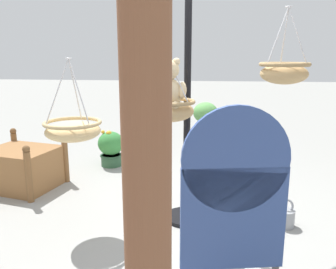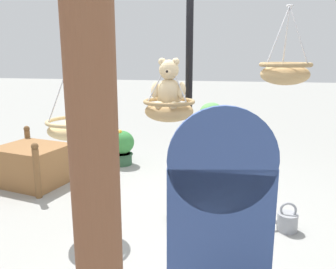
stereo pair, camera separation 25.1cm
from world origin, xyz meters
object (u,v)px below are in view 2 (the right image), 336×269
(hanging_basket_with_teddy, at_px, (169,109))
(teddy_bear, at_px, (169,88))
(greenhouse_pillar_right, at_px, (97,210))
(hanging_basket_right_low, at_px, (75,128))
(potted_plant_tall_leafy, at_px, (211,149))
(watering_can, at_px, (286,221))
(display_sign_board, at_px, (221,196))
(potted_plant_fern_front, at_px, (122,147))
(hanging_basket_left_high, at_px, (285,72))
(display_pole_central, at_px, (188,147))
(wooden_planter_box, at_px, (33,163))

(hanging_basket_with_teddy, bearing_deg, teddy_bear, 90.00)
(greenhouse_pillar_right, bearing_deg, hanging_basket_right_low, -62.56)
(potted_plant_tall_leafy, height_order, watering_can, potted_plant_tall_leafy)
(display_sign_board, bearing_deg, potted_plant_fern_front, -60.75)
(hanging_basket_left_high, bearing_deg, hanging_basket_right_low, 1.40)
(display_sign_board, bearing_deg, potted_plant_tall_leafy, -84.21)
(teddy_bear, bearing_deg, hanging_basket_with_teddy, -90.00)
(greenhouse_pillar_right, distance_m, watering_can, 2.79)
(teddy_bear, bearing_deg, hanging_basket_right_low, 3.14)
(greenhouse_pillar_right, bearing_deg, watering_can, -112.86)
(hanging_basket_right_low, xyz_separation_m, potted_plant_tall_leafy, (-1.25, -1.10, -0.45))
(display_pole_central, bearing_deg, hanging_basket_with_teddy, 59.04)
(display_pole_central, relative_size, hanging_basket_right_low, 3.28)
(teddy_bear, xyz_separation_m, watering_can, (-1.15, -0.23, -1.33))
(hanging_basket_right_low, bearing_deg, potted_plant_fern_front, -83.78)
(hanging_basket_with_teddy, xyz_separation_m, teddy_bear, (0.00, 0.02, 0.20))
(potted_plant_fern_front, bearing_deg, hanging_basket_with_teddy, 120.13)
(wooden_planter_box, xyz_separation_m, potted_plant_fern_front, (-0.92, -1.03, 0.01))
(wooden_planter_box, relative_size, watering_can, 3.08)
(hanging_basket_right_low, distance_m, potted_plant_fern_front, 2.17)
(hanging_basket_with_teddy, relative_size, display_sign_board, 0.40)
(potted_plant_fern_front, height_order, watering_can, potted_plant_fern_front)
(teddy_bear, distance_m, hanging_basket_left_high, 1.01)
(hanging_basket_left_high, bearing_deg, potted_plant_fern_front, -42.85)
(wooden_planter_box, distance_m, watering_can, 3.30)
(greenhouse_pillar_right, bearing_deg, display_pole_central, -89.73)
(display_pole_central, relative_size, hanging_basket_left_high, 3.93)
(display_pole_central, bearing_deg, greenhouse_pillar_right, 90.27)
(hanging_basket_with_teddy, height_order, hanging_basket_right_low, hanging_basket_right_low)
(teddy_bear, distance_m, wooden_planter_box, 2.54)
(display_pole_central, height_order, watering_can, display_pole_central)
(teddy_bear, height_order, watering_can, teddy_bear)
(hanging_basket_left_high, height_order, potted_plant_tall_leafy, hanging_basket_left_high)
(display_sign_board, bearing_deg, hanging_basket_right_low, -33.41)
(hanging_basket_right_low, bearing_deg, hanging_basket_left_high, -178.60)
(teddy_bear, distance_m, potted_plant_tall_leafy, 1.39)
(hanging_basket_with_teddy, bearing_deg, hanging_basket_left_high, 178.52)
(greenhouse_pillar_right, relative_size, potted_plant_fern_front, 4.40)
(hanging_basket_with_teddy, relative_size, potted_plant_tall_leafy, 0.49)
(wooden_planter_box, height_order, potted_plant_tall_leafy, potted_plant_tall_leafy)
(hanging_basket_with_teddy, xyz_separation_m, watering_can, (-1.15, -0.20, -1.12))
(potted_plant_tall_leafy, bearing_deg, watering_can, 134.94)
(greenhouse_pillar_right, bearing_deg, teddy_bear, -85.67)
(hanging_basket_left_high, bearing_deg, potted_plant_tall_leafy, -57.41)
(display_pole_central, xyz_separation_m, potted_plant_tall_leafy, (-0.18, -0.78, -0.23))
(hanging_basket_left_high, xyz_separation_m, watering_can, (-0.15, -0.23, -1.47))
(potted_plant_fern_front, relative_size, display_sign_board, 0.41)
(hanging_basket_left_high, xyz_separation_m, hanging_basket_right_low, (1.92, 0.05, -0.55))
(greenhouse_pillar_right, distance_m, display_sign_board, 1.24)
(watering_can, bearing_deg, potted_plant_fern_front, -37.48)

